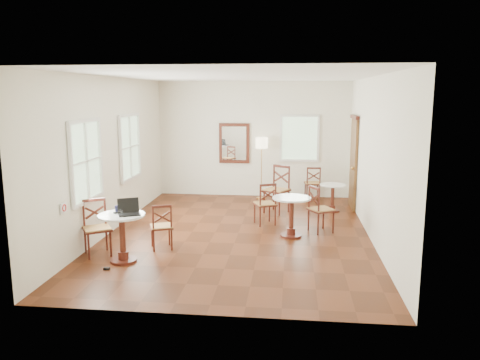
% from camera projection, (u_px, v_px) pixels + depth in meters
% --- Properties ---
extents(ground, '(7.00, 7.00, 0.00)m').
position_uv_depth(ground, '(238.00, 233.00, 9.21)').
color(ground, '#4F210D').
rests_on(ground, ground).
extents(room_shell, '(5.02, 7.02, 3.01)m').
position_uv_depth(room_shell, '(237.00, 135.00, 9.14)').
color(room_shell, white).
rests_on(room_shell, ground).
extents(cafe_table_near, '(0.75, 0.75, 0.79)m').
position_uv_depth(cafe_table_near, '(122.00, 232.00, 7.55)').
color(cafe_table_near, '#4F1D13').
rests_on(cafe_table_near, ground).
extents(cafe_table_mid, '(0.72, 0.72, 0.76)m').
position_uv_depth(cafe_table_mid, '(291.00, 212.00, 8.91)').
color(cafe_table_mid, '#4F1D13').
rests_on(cafe_table_mid, ground).
extents(cafe_table_back, '(0.60, 0.60, 0.63)m').
position_uv_depth(cafe_table_back, '(333.00, 195.00, 10.85)').
color(cafe_table_back, '#4F1D13').
rests_on(cafe_table_back, ground).
extents(chair_near_a, '(0.49, 0.49, 0.81)m').
position_uv_depth(chair_near_a, '(162.00, 226.00, 8.20)').
color(chair_near_a, '#4F1D13').
rests_on(chair_near_a, ground).
extents(chair_near_b, '(0.60, 0.60, 0.94)m').
position_uv_depth(chair_near_b, '(97.00, 228.00, 7.90)').
color(chair_near_b, '#4F1D13').
rests_on(chair_near_b, ground).
extents(chair_mid_a, '(0.54, 0.54, 0.89)m').
position_uv_depth(chair_mid_a, '(265.00, 204.00, 9.75)').
color(chair_mid_a, '#4F1D13').
rests_on(chair_mid_a, ground).
extents(chair_mid_b, '(0.58, 0.58, 0.92)m').
position_uv_depth(chair_mid_b, '(320.00, 209.00, 9.20)').
color(chair_mid_b, '#4F1D13').
rests_on(chair_mid_b, ground).
extents(chair_back_a, '(0.43, 0.43, 0.86)m').
position_uv_depth(chair_back_a, '(313.00, 183.00, 12.10)').
color(chair_back_a, '#4F1D13').
rests_on(chair_back_a, ground).
extents(chair_back_b, '(0.68, 0.68, 1.07)m').
position_uv_depth(chair_back_b, '(277.00, 189.00, 10.74)').
color(chair_back_b, '#4F1D13').
rests_on(chair_back_b, ground).
extents(floor_lamp, '(0.31, 0.31, 1.59)m').
position_uv_depth(floor_lamp, '(262.00, 147.00, 12.02)').
color(floor_lamp, '#BF8C3F').
rests_on(floor_lamp, ground).
extents(laptop, '(0.42, 0.40, 0.24)m').
position_uv_depth(laptop, '(129.00, 210.00, 7.51)').
color(laptop, black).
rests_on(laptop, cafe_table_near).
extents(mouse, '(0.09, 0.07, 0.03)m').
position_uv_depth(mouse, '(115.00, 213.00, 7.54)').
color(mouse, black).
rests_on(mouse, cafe_table_near).
extents(navy_mug, '(0.13, 0.09, 0.10)m').
position_uv_depth(navy_mug, '(118.00, 209.00, 7.65)').
color(navy_mug, black).
rests_on(navy_mug, cafe_table_near).
extents(water_glass, '(0.06, 0.06, 0.10)m').
position_uv_depth(water_glass, '(120.00, 213.00, 7.40)').
color(water_glass, white).
rests_on(water_glass, cafe_table_near).
extents(power_adapter, '(0.09, 0.05, 0.04)m').
position_uv_depth(power_adapter, '(107.00, 269.00, 7.28)').
color(power_adapter, black).
rests_on(power_adapter, ground).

